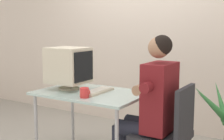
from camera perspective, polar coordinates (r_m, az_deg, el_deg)
wall_back at (r=4.20m, az=10.65°, el=9.13°), size 8.00×0.10×3.00m
desk at (r=3.19m, az=-3.98°, el=-5.33°), size 1.11×0.73×0.74m
crt_monitor at (r=3.30m, az=-8.12°, el=0.83°), size 0.41×0.36×0.45m
keyboard at (r=3.14m, az=-2.75°, el=-3.99°), size 0.15×0.43×0.03m
office_chair at (r=2.81m, az=10.59°, el=-11.01°), size 0.47×0.47×0.91m
person_seated at (r=2.81m, az=7.18°, el=-6.21°), size 0.67×0.58×1.35m
desk_mug at (r=2.92m, az=-5.15°, el=-4.25°), size 0.08×0.10×0.10m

